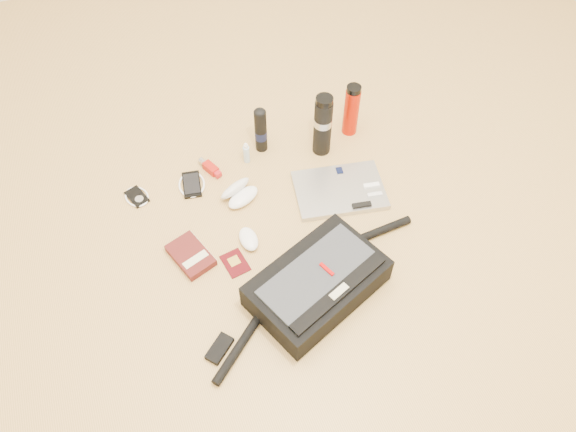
{
  "coord_description": "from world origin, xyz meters",
  "views": [
    {
      "loc": [
        -0.41,
        -1.06,
        1.7
      ],
      "look_at": [
        0.04,
        0.08,
        0.06
      ],
      "focal_mm": 35.0,
      "sensor_mm": 36.0,
      "label": 1
    }
  ],
  "objects_px": {
    "laptop": "(340,190)",
    "thermos_red": "(351,110)",
    "book": "(191,255)",
    "messenger_bag": "(317,284)",
    "thermos_black": "(323,125)"
  },
  "relations": [
    {
      "from": "laptop",
      "to": "thermos_red",
      "type": "relative_size",
      "value": 1.59
    },
    {
      "from": "thermos_red",
      "to": "book",
      "type": "bearing_deg",
      "value": -154.86
    },
    {
      "from": "book",
      "to": "messenger_bag",
      "type": "bearing_deg",
      "value": -57.34
    },
    {
      "from": "laptop",
      "to": "book",
      "type": "relative_size",
      "value": 1.94
    },
    {
      "from": "book",
      "to": "thermos_black",
      "type": "relative_size",
      "value": 0.7
    },
    {
      "from": "laptop",
      "to": "thermos_red",
      "type": "xyz_separation_m",
      "value": [
        0.18,
        0.29,
        0.11
      ]
    },
    {
      "from": "thermos_black",
      "to": "messenger_bag",
      "type": "bearing_deg",
      "value": -114.82
    },
    {
      "from": "book",
      "to": "thermos_red",
      "type": "distance_m",
      "value": 0.89
    },
    {
      "from": "messenger_bag",
      "to": "laptop",
      "type": "bearing_deg",
      "value": 33.89
    },
    {
      "from": "laptop",
      "to": "thermos_black",
      "type": "distance_m",
      "value": 0.27
    },
    {
      "from": "laptop",
      "to": "book",
      "type": "height_order",
      "value": "laptop"
    },
    {
      "from": "messenger_bag",
      "to": "laptop",
      "type": "distance_m",
      "value": 0.46
    },
    {
      "from": "book",
      "to": "thermos_red",
      "type": "relative_size",
      "value": 0.82
    },
    {
      "from": "messenger_bag",
      "to": "thermos_red",
      "type": "relative_size",
      "value": 3.62
    },
    {
      "from": "thermos_red",
      "to": "thermos_black",
      "type": "bearing_deg",
      "value": -159.43
    }
  ]
}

